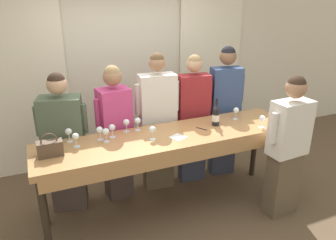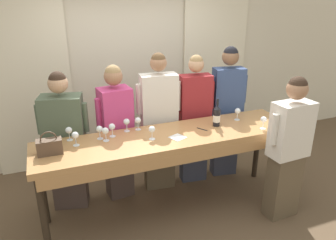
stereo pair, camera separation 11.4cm
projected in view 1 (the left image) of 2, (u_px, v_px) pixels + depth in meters
ground_plane at (170, 209)px, 3.98m from camera, size 18.00×18.00×0.00m
wall_back at (126, 67)px, 4.91m from camera, size 12.00×0.06×2.80m
curtain_panel_left at (25, 82)px, 4.36m from camera, size 1.09×0.03×2.69m
curtain_panel_right at (210, 64)px, 5.39m from camera, size 1.09×0.03×2.69m
tasting_bar at (171, 143)px, 3.63m from camera, size 2.95×0.70×0.98m
wine_bottle at (216, 115)px, 3.84m from camera, size 0.08×0.08×0.33m
handbag at (50, 148)px, 3.13m from camera, size 0.24×0.12×0.24m
wine_glass_front_left at (236, 111)px, 4.03m from camera, size 0.07×0.07×0.15m
wine_glass_front_mid at (153, 130)px, 3.46m from camera, size 0.07×0.07×0.15m
wine_glass_front_right at (100, 130)px, 3.46m from camera, size 0.07×0.07×0.15m
wine_glass_center_left at (69, 132)px, 3.41m from camera, size 0.07×0.07×0.15m
wine_glass_center_mid at (262, 119)px, 3.77m from camera, size 0.07×0.07×0.15m
wine_glass_center_right at (76, 137)px, 3.30m from camera, size 0.07×0.07×0.15m
wine_glass_back_left at (138, 121)px, 3.70m from camera, size 0.07×0.07×0.15m
wine_glass_back_mid at (112, 128)px, 3.52m from camera, size 0.07×0.07×0.15m
wine_glass_back_right at (126, 123)px, 3.66m from camera, size 0.07×0.07×0.15m
wine_glass_near_host at (106, 132)px, 3.41m from camera, size 0.07×0.07×0.15m
napkin at (178, 137)px, 3.55m from camera, size 0.20×0.20×0.00m
pen at (202, 129)px, 3.77m from camera, size 0.08×0.13×0.01m
guest_olive_jacket at (64, 144)px, 3.73m from camera, size 0.57×0.38×1.67m
guest_pink_top at (116, 133)px, 3.94m from camera, size 0.48×0.31×1.70m
guest_cream_sweater at (158, 123)px, 4.12m from camera, size 0.56×0.26×1.80m
guest_striped_shirt at (193, 118)px, 4.31m from camera, size 0.52×0.25×1.74m
guest_navy_coat at (224, 110)px, 4.47m from camera, size 0.52×0.28×1.82m
host_pouring at (287, 147)px, 3.62m from camera, size 0.55×0.27×1.67m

